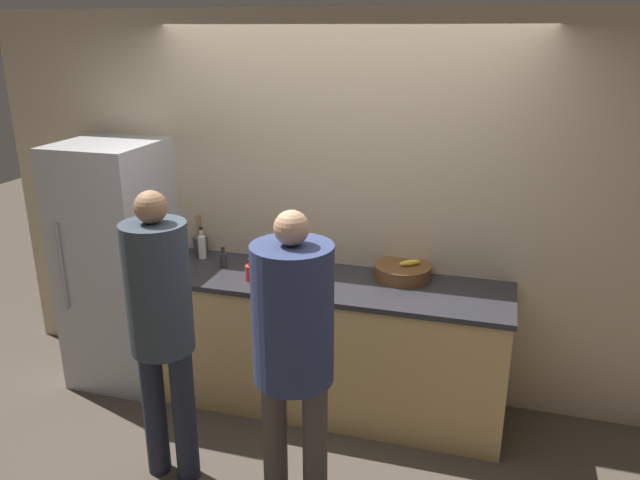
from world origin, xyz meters
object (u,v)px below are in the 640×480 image
(utensil_crock, at_px, (200,244))
(cup_yellow, at_px, (322,264))
(person_center, at_px, (293,337))
(bottle_red, at_px, (251,272))
(person_left, at_px, (161,316))
(refrigerator, at_px, (119,264))
(bottle_dark, at_px, (223,259))
(fruit_bowl, at_px, (403,271))
(bottle_clear, at_px, (202,246))

(utensil_crock, distance_m, cup_yellow, 0.96)
(person_center, xyz_separation_m, bottle_red, (-0.59, 0.88, -0.06))
(person_left, height_order, cup_yellow, person_left)
(person_center, bearing_deg, utensil_crock, 132.11)
(refrigerator, relative_size, person_center, 1.04)
(person_center, distance_m, bottle_dark, 1.36)
(utensil_crock, xyz_separation_m, cup_yellow, (0.95, -0.10, -0.02))
(bottle_red, distance_m, bottle_dark, 0.32)
(person_left, distance_m, bottle_red, 0.83)
(person_left, bearing_deg, bottle_dark, 95.08)
(person_left, bearing_deg, fruit_bowl, 45.05)
(person_left, relative_size, bottle_dark, 12.09)
(person_center, bearing_deg, refrigerator, 148.99)
(refrigerator, relative_size, fruit_bowl, 4.73)
(refrigerator, xyz_separation_m, utensil_crock, (0.51, 0.27, 0.11))
(person_left, distance_m, utensil_crock, 1.25)
(person_center, distance_m, utensil_crock, 1.71)
(person_center, relative_size, utensil_crock, 5.86)
(bottle_red, bearing_deg, fruit_bowl, 18.75)
(person_left, relative_size, fruit_bowl, 4.61)
(refrigerator, height_order, bottle_red, refrigerator)
(person_center, bearing_deg, bottle_dark, 129.39)
(person_center, bearing_deg, person_left, 174.90)
(person_center, distance_m, fruit_bowl, 1.25)
(bottle_dark, bearing_deg, utensil_crock, 142.43)
(person_center, relative_size, bottle_clear, 7.28)
(cup_yellow, bearing_deg, bottle_red, -143.90)
(person_left, bearing_deg, bottle_clear, 105.62)
(refrigerator, xyz_separation_m, cup_yellow, (1.46, 0.17, 0.10))
(bottle_clear, bearing_deg, bottle_dark, -28.07)
(person_left, height_order, fruit_bowl, person_left)
(refrigerator, xyz_separation_m, fruit_bowl, (2.00, 0.20, 0.09))
(person_center, bearing_deg, bottle_clear, 132.83)
(bottle_red, relative_size, cup_yellow, 1.43)
(person_left, distance_m, bottle_clear, 1.14)
(fruit_bowl, height_order, bottle_clear, bottle_clear)
(cup_yellow, bearing_deg, person_center, -80.71)
(person_left, height_order, utensil_crock, person_left)
(person_left, distance_m, fruit_bowl, 1.59)
(refrigerator, relative_size, cup_yellow, 17.13)
(refrigerator, height_order, person_left, refrigerator)
(person_center, bearing_deg, bottle_red, 123.92)
(person_left, relative_size, bottle_clear, 7.37)
(utensil_crock, xyz_separation_m, bottle_dark, (0.28, -0.22, -0.01))
(utensil_crock, bearing_deg, cup_yellow, -6.05)
(person_left, bearing_deg, refrigerator, 133.60)
(bottle_dark, bearing_deg, fruit_bowl, 6.88)
(bottle_clear, distance_m, cup_yellow, 0.89)
(person_left, height_order, bottle_dark, person_left)
(person_center, relative_size, fruit_bowl, 4.56)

